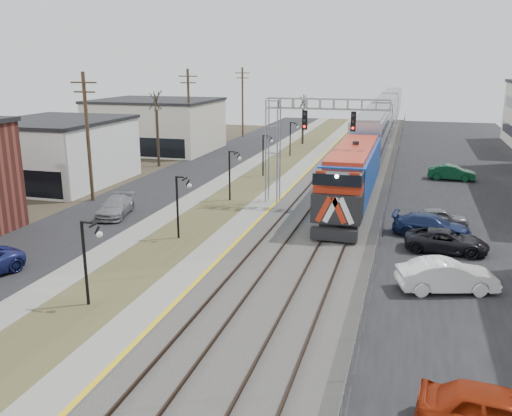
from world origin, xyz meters
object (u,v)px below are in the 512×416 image
at_px(signal_gantry, 295,133).
at_px(car_lot_a, 498,416).
at_px(car_lot_b, 447,277).
at_px(train, 381,122).

relative_size(signal_gantry, car_lot_a, 1.97).
height_order(signal_gantry, car_lot_b, signal_gantry).
xyz_separation_m(car_lot_a, car_lot_b, (-0.89, 10.71, -0.01)).
xyz_separation_m(train, car_lot_a, (7.04, -60.40, -2.14)).
bearing_deg(train, signal_gantry, -96.82).
distance_m(train, car_lot_a, 60.84).
bearing_deg(car_lot_a, car_lot_b, 10.69).
bearing_deg(car_lot_b, train, -9.65).
bearing_deg(car_lot_a, train, 12.61).
relative_size(car_lot_a, car_lot_b, 0.98).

